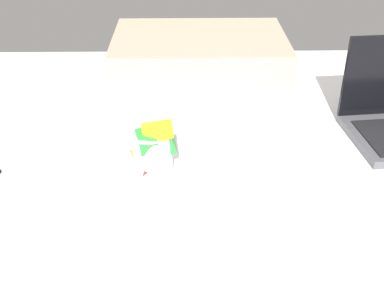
{
  "coord_description": "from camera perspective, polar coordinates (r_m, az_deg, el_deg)",
  "views": [
    {
      "loc": [
        -15.09,
        -96.25,
        79.86
      ],
      "look_at": [
        -13.69,
        -3.24,
        24.0
      ],
      "focal_mm": 46.54,
      "sensor_mm": 36.0,
      "label": 1
    }
  ],
  "objects": [
    {
      "name": "pillow",
      "position": [
        1.55,
        0.85,
        10.0
      ],
      "size": [
        52.0,
        36.0,
        13.0
      ],
      "primitive_type": "cube",
      "color": "tan",
      "rests_on": "bed_mattress"
    },
    {
      "name": "bed_mattress",
      "position": [
        1.2,
        6.53,
        -5.28
      ],
      "size": [
        180.0,
        140.0,
        18.0
      ],
      "primitive_type": "cube",
      "color": "white",
      "rests_on": "ground"
    },
    {
      "name": "snack_cup",
      "position": [
        1.06,
        -4.66,
        -1.03
      ],
      "size": [
        10.49,
        9.65,
        15.51
      ],
      "color": "silver",
      "rests_on": "bed_mattress"
    }
  ]
}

